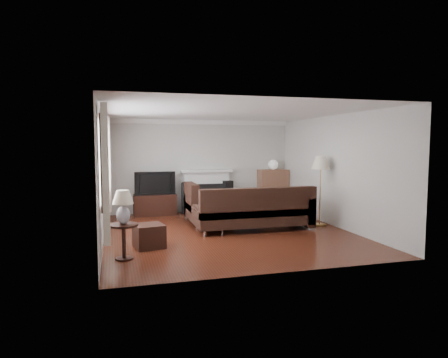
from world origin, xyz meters
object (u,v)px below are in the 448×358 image
object	(u,v)px
sectional_sofa	(253,209)
side_table	(124,242)
tv_stand	(155,205)
coffee_table	(239,208)
bookshelf	(273,189)
floor_lamp	(320,191)

from	to	relation	value
sectional_sofa	side_table	bearing A→B (deg)	-150.11
side_table	tv_stand	bearing A→B (deg)	77.38
tv_stand	coffee_table	world-z (taller)	tv_stand
tv_stand	side_table	xyz separation A→B (m)	(-0.88, -3.93, 0.01)
bookshelf	sectional_sofa	size ratio (longest dim) A/B	0.41
bookshelf	coffee_table	xyz separation A→B (m)	(-1.30, -0.90, -0.33)
tv_stand	side_table	size ratio (longest dim) A/B	1.90
floor_lamp	side_table	xyz separation A→B (m)	(-4.37, -1.59, -0.50)
tv_stand	floor_lamp	xyz separation A→B (m)	(3.49, -2.33, 0.52)
bookshelf	coffee_table	size ratio (longest dim) A/B	0.95
floor_lamp	side_table	world-z (taller)	floor_lamp
sectional_sofa	side_table	world-z (taller)	sectional_sofa
sectional_sofa	coffee_table	size ratio (longest dim) A/B	2.30
sectional_sofa	coffee_table	world-z (taller)	sectional_sofa
bookshelf	side_table	distance (m)	5.79
sectional_sofa	floor_lamp	distance (m)	1.65
coffee_table	floor_lamp	distance (m)	2.16
floor_lamp	side_table	bearing A→B (deg)	-159.97
bookshelf	coffee_table	world-z (taller)	bookshelf
coffee_table	sectional_sofa	bearing A→B (deg)	-114.60
bookshelf	side_table	xyz separation A→B (m)	(-4.20, -3.98, -0.28)
sectional_sofa	coffee_table	bearing A→B (deg)	84.32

